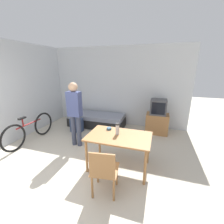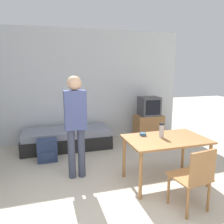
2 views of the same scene
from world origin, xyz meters
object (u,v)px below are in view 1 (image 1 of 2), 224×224
at_px(dining_table, 119,139).
at_px(wooden_chair, 104,170).
at_px(bicycle, 30,130).
at_px(backpack, 77,125).
at_px(thermos_flask, 117,128).
at_px(daybed, 97,120).
at_px(tv, 157,118).
at_px(mate_bowl, 109,129).
at_px(person_standing, 75,110).

height_order(dining_table, wooden_chair, wooden_chair).
bearing_deg(dining_table, bicycle, 172.72).
bearing_deg(bicycle, backpack, 49.64).
relative_size(bicycle, thermos_flask, 7.36).
xyz_separation_m(daybed, tv, (2.04, 0.02, 0.28)).
distance_m(mate_bowl, backpack, 1.94).
xyz_separation_m(daybed, wooden_chair, (1.31, -2.76, 0.27)).
bearing_deg(mate_bowl, person_standing, 162.14).
distance_m(dining_table, wooden_chair, 0.79).
xyz_separation_m(bicycle, person_standing, (1.33, 0.22, 0.62)).
xyz_separation_m(daybed, dining_table, (1.35, -1.99, 0.42)).
xyz_separation_m(dining_table, wooden_chair, (-0.04, -0.77, -0.16)).
bearing_deg(tv, dining_table, -109.05).
xyz_separation_m(bicycle, thermos_flask, (2.59, -0.28, 0.50)).
distance_m(tv, dining_table, 2.13).
height_order(tv, mate_bowl, tv).
bearing_deg(thermos_flask, daybed, 123.85).
xyz_separation_m(dining_table, mate_bowl, (-0.29, 0.22, 0.11)).
bearing_deg(wooden_chair, mate_bowl, 104.08).
bearing_deg(thermos_flask, bicycle, 173.76).
relative_size(dining_table, bicycle, 0.73).
height_order(dining_table, person_standing, person_standing).
bearing_deg(wooden_chair, tv, 75.27).
xyz_separation_m(thermos_flask, mate_bowl, (-0.24, 0.17, -0.11)).
distance_m(daybed, wooden_chair, 3.07).
bearing_deg(person_standing, wooden_chair, -46.09).
bearing_deg(mate_bowl, wooden_chair, -75.92).
xyz_separation_m(dining_table, person_standing, (-1.31, 0.56, 0.34)).
bearing_deg(bicycle, mate_bowl, -2.75).
bearing_deg(backpack, mate_bowl, -36.92).
distance_m(thermos_flask, mate_bowl, 0.31).
xyz_separation_m(person_standing, backpack, (-0.47, 0.79, -0.76)).
bearing_deg(daybed, mate_bowl, -58.97).
relative_size(thermos_flask, mate_bowl, 2.20).
bearing_deg(person_standing, bicycle, -170.67).
xyz_separation_m(tv, bicycle, (-3.34, -1.68, -0.14)).
height_order(dining_table, mate_bowl, mate_bowl).
xyz_separation_m(tv, backpack, (-2.48, -0.67, -0.28)).
height_order(tv, thermos_flask, tv).
bearing_deg(person_standing, mate_bowl, -17.86).
relative_size(person_standing, backpack, 3.78).
xyz_separation_m(daybed, backpack, (-0.43, -0.64, 0.00)).
height_order(daybed, person_standing, person_standing).
xyz_separation_m(tv, person_standing, (-2.01, -1.46, 0.48)).
bearing_deg(person_standing, backpack, 120.56).
xyz_separation_m(person_standing, thermos_flask, (1.26, -0.50, -0.12)).
bearing_deg(mate_bowl, backpack, 143.08).
bearing_deg(mate_bowl, dining_table, -37.98).
relative_size(bicycle, mate_bowl, 16.18).
height_order(wooden_chair, mate_bowl, wooden_chair).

